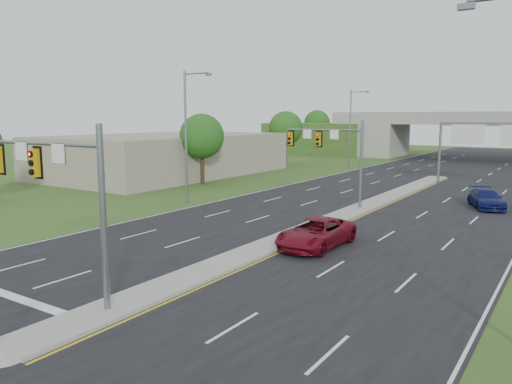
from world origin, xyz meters
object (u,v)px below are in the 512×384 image
object	(u,v)px
signal_mast_near	(61,183)
car_far_a	(316,233)
car_far_b	(486,199)
sign_gantry	(495,137)
signal_mast_far	(334,149)
overpass	(483,139)

from	to	relation	value
signal_mast_near	car_far_a	bearing A→B (deg)	70.70
car_far_a	car_far_b	xyz separation A→B (m)	(5.94, 18.40, -0.06)
car_far_a	sign_gantry	bearing A→B (deg)	83.81
signal_mast_far	car_far_a	world-z (taller)	signal_mast_far
car_far_a	car_far_b	world-z (taller)	car_far_a
sign_gantry	overpass	bearing A→B (deg)	100.79
signal_mast_near	sign_gantry	distance (m)	45.88
sign_gantry	overpass	xyz separation A→B (m)	(-6.68, 35.08, -1.69)
car_far_a	car_far_b	distance (m)	19.34
signal_mast_near	signal_mast_far	distance (m)	25.00
sign_gantry	car_far_a	size ratio (longest dim) A/B	2.01
overpass	car_far_b	bearing A→B (deg)	-80.47
signal_mast_near	overpass	world-z (taller)	overpass
signal_mast_far	car_far_a	size ratio (longest dim) A/B	1.22
sign_gantry	signal_mast_near	bearing A→B (deg)	-101.25
signal_mast_far	overpass	xyz separation A→B (m)	(2.26, 55.07, -1.17)
sign_gantry	overpass	world-z (taller)	overpass
signal_mast_far	car_far_a	distance (m)	13.51
signal_mast_far	car_far_b	size ratio (longest dim) A/B	1.37
overpass	car_far_b	size ratio (longest dim) A/B	15.66
signal_mast_near	overpass	size ratio (longest dim) A/B	0.09
car_far_b	car_far_a	bearing A→B (deg)	-130.26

